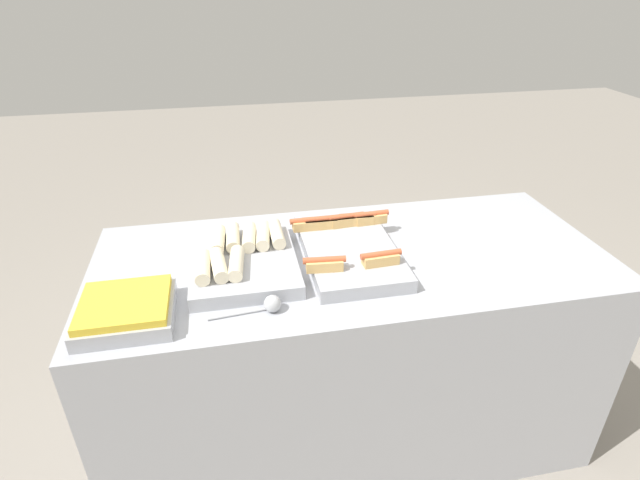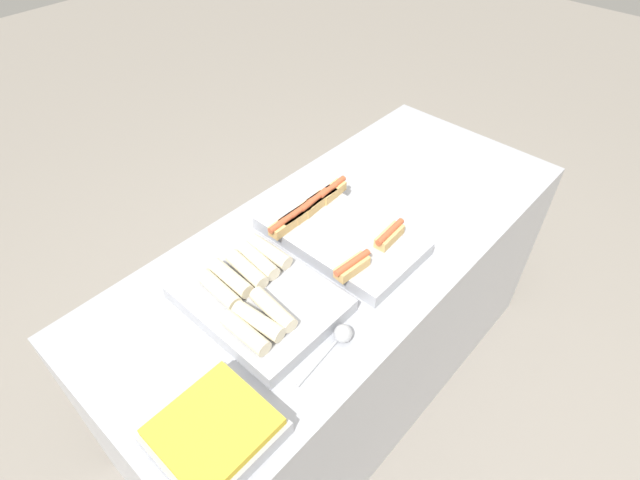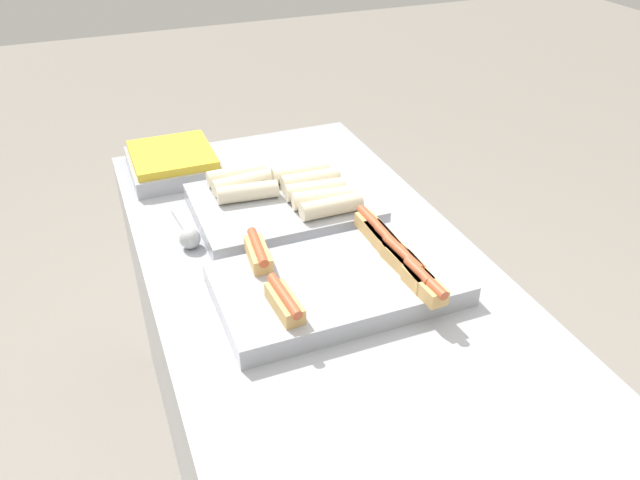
# 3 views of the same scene
# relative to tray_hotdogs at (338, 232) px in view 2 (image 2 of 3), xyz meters

# --- Properties ---
(ground_plane) EXTENTS (12.00, 12.00, 0.00)m
(ground_plane) POSITION_rel_tray_hotdogs_xyz_m (0.02, -0.01, -0.94)
(ground_plane) COLOR gray
(counter) EXTENTS (1.89, 0.82, 0.90)m
(counter) POSITION_rel_tray_hotdogs_xyz_m (0.02, -0.01, -0.49)
(counter) COLOR #A8AAB2
(counter) RESTS_ON ground_plane
(tray_hotdogs) EXTENTS (0.39, 0.55, 0.10)m
(tray_hotdogs) POSITION_rel_tray_hotdogs_xyz_m (0.00, 0.00, 0.00)
(tray_hotdogs) COLOR #A8AAB2
(tray_hotdogs) RESTS_ON counter
(tray_wraps) EXTENTS (0.37, 0.48, 0.10)m
(tray_wraps) POSITION_rel_tray_hotdogs_xyz_m (-0.39, -0.01, 0.00)
(tray_wraps) COLOR #A8AAB2
(tray_wraps) RESTS_ON counter
(tray_side_front) EXTENTS (0.28, 0.26, 0.07)m
(tray_side_front) POSITION_rel_tray_hotdogs_xyz_m (-0.75, -0.25, 0.00)
(tray_side_front) COLOR #A8AAB2
(tray_side_front) RESTS_ON counter
(serving_spoon_near) EXTENTS (0.23, 0.05, 0.05)m
(serving_spoon_near) POSITION_rel_tray_hotdogs_xyz_m (-0.32, -0.29, -0.01)
(serving_spoon_near) COLOR #B2B5BA
(serving_spoon_near) RESTS_ON counter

